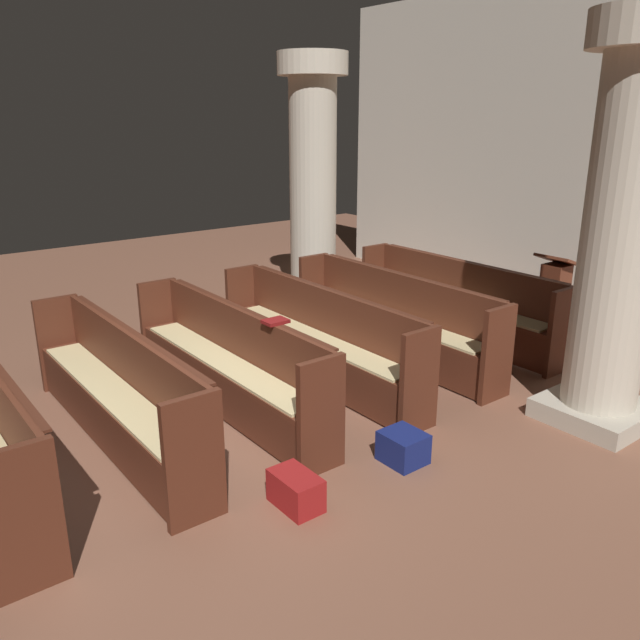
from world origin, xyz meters
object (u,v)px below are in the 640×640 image
at_px(pew_row_2, 318,335).
at_px(lectern, 553,303).
at_px(pew_row_0, 456,299).
at_px(pew_row_4, 116,387).
at_px(kneeler_box_red, 296,490).
at_px(pew_row_1, 393,315).
at_px(pew_row_3, 228,358).
at_px(kneeler_box_navy, 403,447).
at_px(pillar_far_side, 313,180).
at_px(pillar_aisle_side, 623,225).
at_px(hymn_book, 275,321).

relative_size(pew_row_2, lectern, 2.80).
xyz_separation_m(pew_row_0, pew_row_4, (0.00, -4.37, 0.00)).
relative_size(pew_row_0, pew_row_4, 1.00).
height_order(pew_row_2, kneeler_box_red, pew_row_2).
bearing_deg(pew_row_1, pew_row_3, -90.00).
distance_m(pew_row_3, kneeler_box_navy, 1.91).
distance_m(pew_row_2, pillar_far_side, 3.12).
distance_m(kneeler_box_red, kneeler_box_navy, 1.06).
distance_m(pew_row_3, pillar_aisle_side, 3.71).
bearing_deg(pew_row_3, pew_row_0, 90.00).
height_order(lectern, hymn_book, lectern).
xyz_separation_m(pew_row_4, pillar_far_side, (-2.28, 3.86, 1.32)).
height_order(pew_row_0, pew_row_3, same).
bearing_deg(pew_row_1, kneeler_box_red, -56.61).
bearing_deg(kneeler_box_navy, hymn_book, -161.17).
xyz_separation_m(pew_row_4, hymn_book, (0.55, 1.28, 0.47)).
xyz_separation_m(hymn_book, kneeler_box_navy, (1.22, 0.42, -0.86)).
height_order(pew_row_1, pew_row_3, same).
bearing_deg(pew_row_1, pillar_aisle_side, 9.28).
relative_size(pew_row_1, pew_row_4, 1.00).
height_order(pew_row_4, pillar_far_side, pillar_far_side).
distance_m(pew_row_0, kneeler_box_red, 4.14).
relative_size(pew_row_0, hymn_book, 14.12).
bearing_deg(pew_row_2, pillar_far_side, 143.82).
height_order(pew_row_3, kneeler_box_red, pew_row_3).
relative_size(lectern, hymn_book, 5.05).
bearing_deg(lectern, pew_row_1, -109.40).
bearing_deg(pillar_aisle_side, kneeler_box_navy, -105.99).
xyz_separation_m(lectern, kneeler_box_navy, (1.04, -3.66, -0.32)).
relative_size(pillar_aisle_side, pillar_far_side, 1.00).
height_order(pew_row_4, hymn_book, hymn_book).
distance_m(pew_row_1, pew_row_3, 2.18).
distance_m(pew_row_0, pew_row_4, 4.37).
xyz_separation_m(pew_row_3, pillar_far_side, (-2.28, 2.76, 1.32)).
xyz_separation_m(pillar_far_side, lectern, (3.02, 1.50, -1.38)).
bearing_deg(pew_row_3, lectern, 80.25).
bearing_deg(kneeler_box_navy, pillar_far_side, 151.97).
bearing_deg(hymn_book, pillar_aisle_side, 53.19).
bearing_deg(pillar_far_side, pew_row_1, -14.21).
distance_m(pew_row_2, pew_row_3, 1.09).
bearing_deg(pew_row_1, pew_row_4, -90.00).
bearing_deg(kneeler_box_navy, pew_row_0, 123.54).
xyz_separation_m(pew_row_1, hymn_book, (0.55, -2.00, 0.47)).
xyz_separation_m(pillar_aisle_side, hymn_book, (-1.78, -2.38, -0.85)).
xyz_separation_m(pew_row_0, pew_row_2, (0.00, -2.18, 0.00)).
distance_m(pew_row_1, kneeler_box_red, 3.19).
height_order(pew_row_4, kneeler_box_red, pew_row_4).
bearing_deg(pew_row_4, pew_row_1, 90.00).
bearing_deg(pew_row_1, hymn_book, -74.48).
height_order(pillar_aisle_side, pillar_far_side, same).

